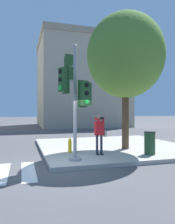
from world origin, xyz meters
The scene contains 8 objects.
ground_plane centered at (0.00, 0.00, 0.00)m, with size 160.00×160.00×0.00m, color #4C4C4F.
sidewalk_corner centered at (3.50, 3.50, 0.09)m, with size 8.00×8.00×0.17m.
traffic_signal_pole centered at (0.58, 0.34, 2.83)m, with size 1.39×1.40×4.50m.
person_photographer centered at (1.88, 1.17, 1.22)m, with size 0.58×0.54×1.74m.
street_tree centered at (3.66, 2.22, 4.93)m, with size 3.95×3.95×6.95m.
fire_hydrant centered at (0.73, 2.07, 0.49)m, with size 0.16×0.22×0.65m.
trash_bin centered at (4.02, 0.57, 0.68)m, with size 0.50×0.50×1.02m.
building_right centered at (6.87, 23.41, 6.25)m, with size 11.95×11.71×12.48m.
Camera 1 is at (-1.42, -7.90, 2.08)m, focal length 35.00 mm.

